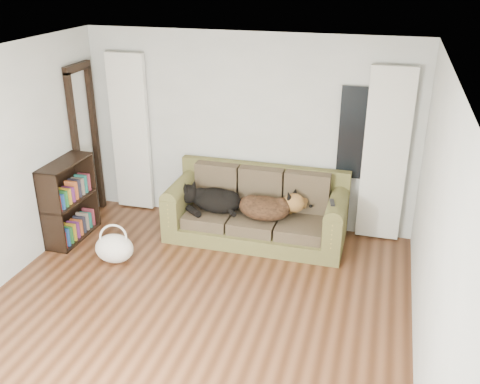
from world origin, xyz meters
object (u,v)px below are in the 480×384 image
(dog_black_lab, at_px, (213,201))
(tote_bag, at_px, (115,250))
(sofa, at_px, (256,207))
(bookshelf, at_px, (70,203))
(dog_shepherd, at_px, (268,208))

(dog_black_lab, relative_size, tote_bag, 1.44)
(sofa, distance_m, bookshelf, 2.43)
(dog_black_lab, bearing_deg, tote_bag, -118.41)
(tote_bag, bearing_deg, dog_black_lab, 47.57)
(sofa, height_order, tote_bag, sofa)
(sofa, bearing_deg, dog_shepherd, -18.27)
(dog_black_lab, height_order, dog_shepherd, dog_shepherd)
(dog_black_lab, relative_size, dog_shepherd, 0.99)
(dog_black_lab, xyz_separation_m, dog_shepherd, (0.75, -0.03, 0.01))
(sofa, bearing_deg, dog_black_lab, -177.60)
(dog_black_lab, xyz_separation_m, bookshelf, (-1.77, -0.62, 0.02))
(dog_black_lab, height_order, tote_bag, dog_black_lab)
(sofa, xyz_separation_m, dog_black_lab, (-0.58, -0.02, 0.03))
(sofa, height_order, dog_shepherd, sofa)
(tote_bag, distance_m, bookshelf, 0.98)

